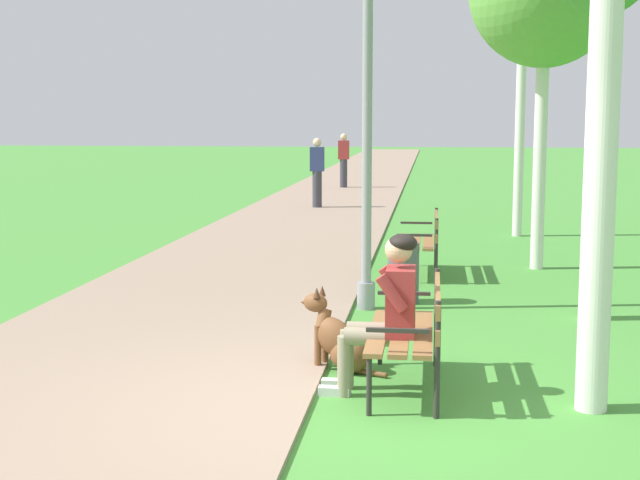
{
  "coord_description": "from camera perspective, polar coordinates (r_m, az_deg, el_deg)",
  "views": [
    {
      "loc": [
        0.57,
        -6.35,
        2.12
      ],
      "look_at": [
        -0.54,
        2.63,
        0.9
      ],
      "focal_mm": 51.1,
      "sensor_mm": 36.0,
      "label": 1
    }
  ],
  "objects": [
    {
      "name": "ground_plane",
      "position": [
        6.72,
        1.86,
        -10.73
      ],
      "size": [
        120.0,
        120.0,
        0.0
      ],
      "primitive_type": "plane",
      "color": "#478E38"
    },
    {
      "name": "paved_path",
      "position": [
        30.53,
        2.16,
        3.73
      ],
      "size": [
        3.46,
        60.0,
        0.04
      ],
      "primitive_type": "cube",
      "color": "gray",
      "rests_on": "ground"
    },
    {
      "name": "park_bench_near",
      "position": [
        7.17,
        5.89,
        -5.33
      ],
      "size": [
        0.55,
        1.5,
        0.85
      ],
      "color": "olive",
      "rests_on": "ground"
    },
    {
      "name": "park_bench_mid",
      "position": [
        12.37,
        6.45,
        0.16
      ],
      "size": [
        0.55,
        1.5,
        0.85
      ],
      "color": "olive",
      "rests_on": "ground"
    },
    {
      "name": "person_seated_on_near_bench",
      "position": [
        6.99,
        4.18,
        -4.23
      ],
      "size": [
        0.74,
        0.49,
        1.25
      ],
      "color": "gray",
      "rests_on": "ground"
    },
    {
      "name": "dog_brown",
      "position": [
        7.69,
        1.23,
        -6.33
      ],
      "size": [
        0.79,
        0.46,
        0.71
      ],
      "color": "brown",
      "rests_on": "ground"
    },
    {
      "name": "lamp_post_near",
      "position": [
        9.98,
        2.98,
        9.0
      ],
      "size": [
        0.24,
        0.24,
        4.55
      ],
      "color": "gray",
      "rests_on": "ground"
    },
    {
      "name": "litter_bin",
      "position": [
        10.53,
        5.23,
        -2.03
      ],
      "size": [
        0.36,
        0.36,
        0.7
      ],
      "primitive_type": "cylinder",
      "color": "#515156",
      "rests_on": "ground"
    },
    {
      "name": "pedestrian_distant",
      "position": [
        21.22,
        -0.18,
        4.23
      ],
      "size": [
        0.32,
        0.22,
        1.65
      ],
      "color": "#383842",
      "rests_on": "ground"
    },
    {
      "name": "pedestrian_further_distant",
      "position": [
        27.33,
        1.49,
        5.0
      ],
      "size": [
        0.32,
        0.22,
        1.65
      ],
      "color": "#383842",
      "rests_on": "ground"
    }
  ]
}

